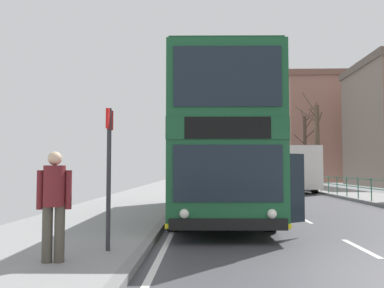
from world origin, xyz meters
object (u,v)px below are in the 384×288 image
object	(u,v)px
double_decker_bus_main	(216,146)
pedestrian_companion	(54,199)
background_building_02	(336,129)
bare_tree_far_01	(317,143)
bus_stop_sign_near	(109,162)
background_bus_far_lane	(285,168)
bare_tree_far_00	(305,147)

from	to	relation	value
double_decker_bus_main	pedestrian_companion	xyz separation A→B (m)	(-2.76, -7.27, -1.22)
pedestrian_companion	background_building_02	size ratio (longest dim) A/B	0.12
bare_tree_far_01	bus_stop_sign_near	bearing A→B (deg)	-112.52
double_decker_bus_main	pedestrian_companion	world-z (taller)	double_decker_bus_main
background_bus_far_lane	bare_tree_far_01	distance (m)	4.03
bus_stop_sign_near	background_building_02	size ratio (longest dim) A/B	0.18
bare_tree_far_01	background_bus_far_lane	bearing A→B (deg)	-145.93
bare_tree_far_01	background_building_02	bearing A→B (deg)	69.00
bare_tree_far_01	pedestrian_companion	bearing A→B (deg)	-112.97
pedestrian_companion	bare_tree_far_00	size ratio (longest dim) A/B	0.23
background_bus_far_lane	pedestrian_companion	size ratio (longest dim) A/B	5.99
bus_stop_sign_near	bare_tree_far_00	size ratio (longest dim) A/B	0.34
pedestrian_companion	double_decker_bus_main	bearing A→B (deg)	69.20
background_bus_far_lane	pedestrian_companion	xyz separation A→B (m)	(-8.27, -24.43, -0.55)
double_decker_bus_main	bus_stop_sign_near	size ratio (longest dim) A/B	4.05
bus_stop_sign_near	background_building_02	bearing A→B (deg)	68.16
bus_stop_sign_near	bare_tree_far_01	world-z (taller)	bare_tree_far_01
pedestrian_companion	bus_stop_sign_near	bearing A→B (deg)	56.42
bare_tree_far_00	bare_tree_far_01	bearing A→B (deg)	-96.49
pedestrian_companion	bare_tree_far_01	world-z (taller)	bare_tree_far_01
bare_tree_far_00	pedestrian_companion	bearing A→B (deg)	-109.63
double_decker_bus_main	pedestrian_companion	bearing A→B (deg)	-110.80
background_building_02	background_bus_far_lane	bearing A→B (deg)	-115.55
background_bus_far_lane	bare_tree_far_00	xyz separation A→B (m)	(3.76, 9.27, 1.99)
pedestrian_companion	bare_tree_far_00	bearing A→B (deg)	70.37
pedestrian_companion	background_building_02	world-z (taller)	background_building_02
pedestrian_companion	bare_tree_far_00	distance (m)	35.87
double_decker_bus_main	bus_stop_sign_near	xyz separation A→B (m)	(-2.12, -6.30, -0.62)
background_bus_far_lane	background_building_02	distance (m)	25.97
double_decker_bus_main	bare_tree_far_01	distance (m)	20.96
bare_tree_far_01	background_building_02	world-z (taller)	background_building_02
background_bus_far_lane	bus_stop_sign_near	bearing A→B (deg)	-108.00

